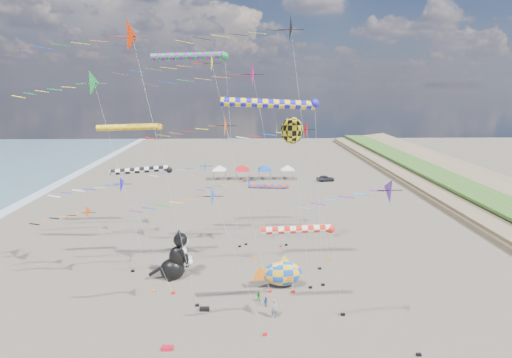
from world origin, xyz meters
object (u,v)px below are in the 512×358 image
object	(u,v)px
cat_inflatable	(174,255)
child_green	(259,297)
person_adult	(275,309)
fish_inflatable	(282,273)
parked_car	(325,178)
child_blue	(266,302)

from	to	relation	value
cat_inflatable	child_green	size ratio (longest dim) A/B	5.15
person_adult	cat_inflatable	bearing A→B (deg)	134.62
fish_inflatable	parked_car	size ratio (longest dim) A/B	1.42
cat_inflatable	child_green	bearing A→B (deg)	-41.71
cat_inflatable	parked_car	bearing A→B (deg)	48.88
cat_inflatable	parked_car	size ratio (longest dim) A/B	1.40
child_blue	child_green	bearing A→B (deg)	75.47
person_adult	parked_car	world-z (taller)	person_adult
child_blue	parked_car	bearing A→B (deg)	21.73
fish_inflatable	person_adult	bearing A→B (deg)	-102.02
fish_inflatable	parked_car	distance (m)	48.51
cat_inflatable	person_adult	size ratio (longest dim) A/B	2.96
child_green	child_blue	distance (m)	1.05
child_blue	parked_car	size ratio (longest dim) A/B	0.26
child_green	parked_car	size ratio (longest dim) A/B	0.27
fish_inflatable	parked_car	bearing A→B (deg)	73.39
cat_inflatable	parked_car	xyz separation A→B (m)	(25.20, 43.94, -2.05)
fish_inflatable	parked_car	xyz separation A→B (m)	(13.86, 46.47, -0.97)
child_green	child_blue	bearing A→B (deg)	-57.86
fish_inflatable	person_adult	size ratio (longest dim) A/B	2.98
cat_inflatable	person_adult	bearing A→B (deg)	-49.37
person_adult	fish_inflatable	bearing A→B (deg)	70.68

